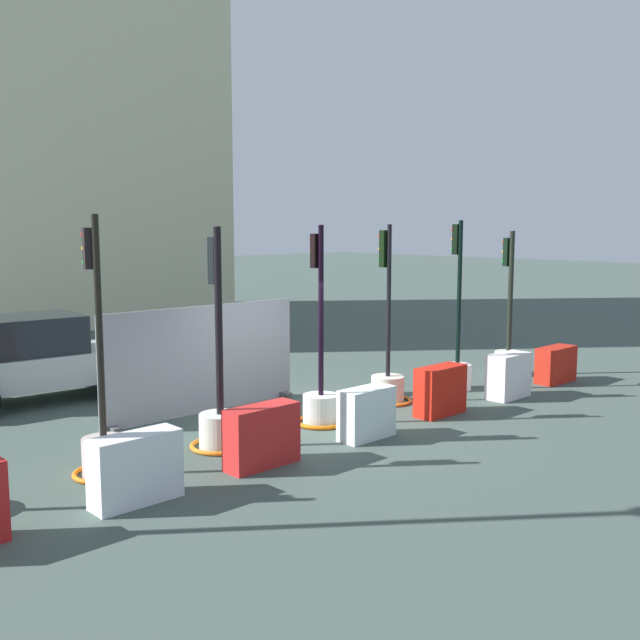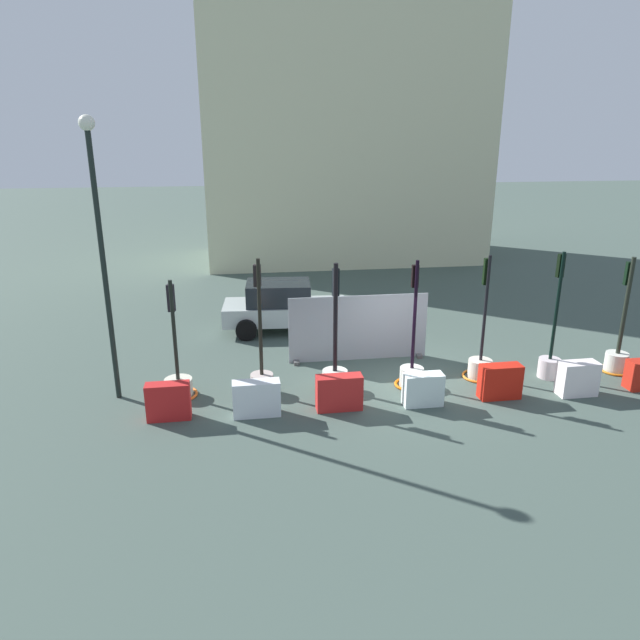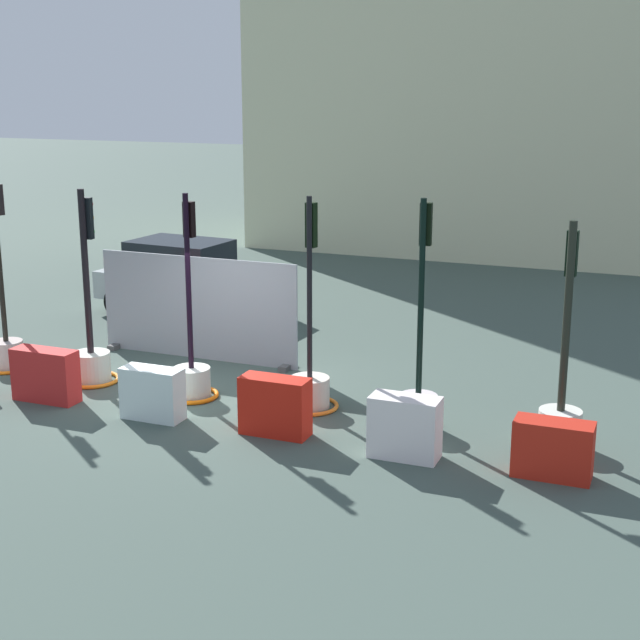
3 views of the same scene
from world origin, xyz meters
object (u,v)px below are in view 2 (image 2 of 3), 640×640
Objects in this scene: car_silver_hatchback at (283,306)px; traffic_light_0 at (178,380)px; traffic_light_1 at (262,372)px; construction_barrier_5 at (578,378)px; construction_barrier_3 at (423,390)px; construction_barrier_2 at (339,393)px; traffic_light_6 at (618,353)px; construction_barrier_4 at (500,381)px; traffic_light_5 at (551,354)px; traffic_light_3 at (412,368)px; traffic_light_4 at (480,361)px; construction_barrier_0 at (168,401)px; street_lamp_post at (100,232)px; traffic_light_2 at (335,370)px; construction_barrier_1 at (257,398)px.

traffic_light_0 is at bearing -123.10° from car_silver_hatchback.
traffic_light_1 is 8.23m from construction_barrier_5.
construction_barrier_5 is at bearing 0.10° from construction_barrier_3.
traffic_light_6 is at bearing 8.42° from construction_barrier_2.
construction_barrier_4 is (6.05, -1.16, -0.14)m from traffic_light_1.
construction_barrier_5 is at bearing -8.84° from traffic_light_1.
traffic_light_5 is at bearing 96.92° from construction_barrier_5.
traffic_light_4 reaches higher than traffic_light_3.
traffic_light_5 is 3.59× the size of construction_barrier_3.
construction_barrier_3 is 2.09m from construction_barrier_4.
construction_barrier_3 is 0.94× the size of construction_barrier_4.
construction_barrier_2 is at bearing -169.77° from traffic_light_5.
traffic_light_3 reaches higher than construction_barrier_0.
street_lamp_post is (-3.69, 0.27, 3.71)m from traffic_light_1.
construction_barrier_0 is (-8.34, -1.29, -0.04)m from traffic_light_4.
car_silver_hatchback is at bearing 45.00° from street_lamp_post.
traffic_light_1 reaches higher than traffic_light_5.
construction_barrier_3 is at bearing -163.77° from traffic_light_5.
traffic_light_5 is at bearing 10.23° from construction_barrier_2.
car_silver_hatchback is (-5.07, 6.10, 0.40)m from construction_barrier_4.
construction_barrier_3 is at bearing -179.90° from construction_barrier_5.
car_silver_hatchback is (-7.01, 5.04, 0.17)m from traffic_light_5.
car_silver_hatchback reaches higher than construction_barrier_2.
traffic_light_1 is at bearing 146.72° from construction_barrier_2.
street_lamp_post is at bearing 177.10° from traffic_light_3.
traffic_light_5 is (10.14, -0.24, 0.23)m from traffic_light_0.
construction_barrier_0 is at bearing 179.29° from construction_barrier_5.
traffic_light_3 is 2.28m from construction_barrier_4.
street_lamp_post reaches higher than construction_barrier_0.
construction_barrier_2 is at bearing -82.01° from car_silver_hatchback.
construction_barrier_1 is (-2.12, -1.19, -0.10)m from traffic_light_2.
construction_barrier_4 is 0.15× the size of street_lamp_post.
street_lamp_post is at bearing 178.94° from traffic_light_6.
traffic_light_4 reaches higher than construction_barrier_2.
traffic_light_6 is 4.23m from construction_barrier_4.
street_lamp_post is (-1.42, 1.40, 3.84)m from construction_barrier_0.
construction_barrier_1 is at bearing -167.42° from traffic_light_4.
traffic_light_4 reaches higher than construction_barrier_0.
traffic_light_1 is at bearing -101.21° from car_silver_hatchback.
street_lamp_post reaches higher than construction_barrier_1.
construction_barrier_0 is at bearing -153.42° from traffic_light_1.
traffic_light_1 reaches higher than traffic_light_3.
traffic_light_5 reaches higher than construction_barrier_2.
traffic_light_5 reaches higher than construction_barrier_4.
traffic_light_6 is at bearing -28.37° from car_silver_hatchback.
traffic_light_0 is 8.22m from traffic_light_4.
construction_barrier_3 is at bearing -12.97° from traffic_light_0.
construction_barrier_2 is at bearing 0.89° from construction_barrier_1.
traffic_light_2 is 0.50× the size of street_lamp_post.
street_lamp_post is (-4.67, -4.67, 3.44)m from car_silver_hatchback.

